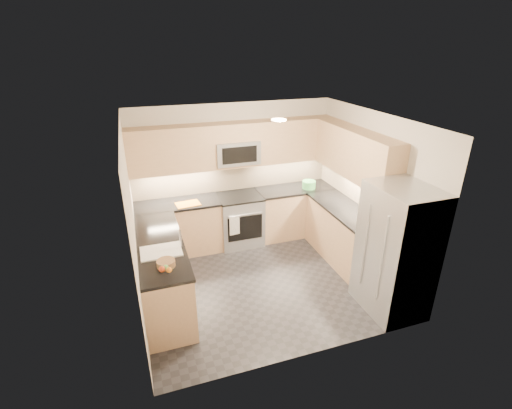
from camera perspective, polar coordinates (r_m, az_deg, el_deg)
name	(u,v)px	position (r m, az deg, el deg)	size (l,w,h in m)	color
floor	(263,280)	(5.95, 1.10, -11.50)	(3.60, 3.20, 0.00)	#26262B
ceiling	(265,120)	(4.94, 1.33, 12.87)	(3.60, 3.20, 0.02)	beige
wall_back	(234,173)	(6.74, -3.42, 4.84)	(3.60, 0.02, 2.50)	beige
wall_front	(315,266)	(4.04, 9.03, -9.32)	(3.60, 0.02, 2.50)	beige
wall_left	(133,226)	(5.06, -18.38, -3.12)	(0.02, 3.20, 2.50)	beige
wall_right	(371,192)	(6.13, 17.26, 1.78)	(0.02, 3.20, 2.50)	beige
base_cab_back_left	(179,228)	(6.60, -11.71, -3.63)	(1.42, 0.60, 0.90)	tan
base_cab_back_right	(294,212)	(7.13, 5.86, -1.10)	(1.42, 0.60, 0.90)	tan
base_cab_right	(344,236)	(6.41, 13.44, -4.68)	(0.60, 1.70, 0.90)	tan
base_cab_peninsula	(163,273)	(5.45, -14.11, -10.23)	(0.60, 2.00, 0.90)	tan
countertop_back_left	(177,204)	(6.40, -12.05, 0.10)	(1.42, 0.63, 0.04)	black
countertop_back_right	(295,189)	(6.95, 6.02, 2.42)	(1.42, 0.63, 0.04)	black
countertop_right	(347,210)	(6.21, 13.84, -0.86)	(0.63, 1.70, 0.04)	black
countertop_peninsula	(160,244)	(5.21, -14.62, -5.93)	(0.63, 2.00, 0.04)	black
upper_cab_back	(236,144)	(6.42, -3.12, 9.22)	(3.60, 0.35, 0.75)	tan
upper_cab_right	(356,154)	(6.06, 15.07, 7.57)	(0.35, 1.95, 0.75)	tan
backsplash_back	(234,176)	(6.76, -3.40, 4.39)	(3.60, 0.01, 0.51)	tan
backsplash_right	(355,186)	(6.49, 14.92, 2.75)	(0.01, 2.30, 0.51)	tan
gas_range	(240,220)	(6.76, -2.52, -2.39)	(0.76, 0.65, 0.91)	#ACAFB5
range_cooktop	(239,197)	(6.57, -2.59, 1.21)	(0.76, 0.65, 0.03)	black
oven_door_glass	(245,228)	(6.48, -1.69, -3.65)	(0.62, 0.02, 0.45)	black
oven_handle	(245,215)	(6.34, -1.67, -1.57)	(0.02, 0.02, 0.60)	#B2B5BA
microwave	(236,152)	(6.43, -3.03, 8.09)	(0.76, 0.40, 0.40)	gray
microwave_door	(240,155)	(6.24, -2.51, 7.61)	(0.60, 0.01, 0.28)	black
refrigerator	(396,251)	(5.27, 20.76, -6.70)	(0.70, 0.90, 1.80)	#A7ABAF
fridge_handle_left	(381,260)	(4.91, 18.72, -8.02)	(0.02, 0.02, 1.20)	#B2B5BA
fridge_handle_right	(365,246)	(5.16, 16.38, -6.10)	(0.02, 0.02, 1.20)	#B2B5BA
sink_basin	(162,256)	(5.01, -14.31, -7.69)	(0.52, 0.38, 0.16)	white
faucet	(181,239)	(4.93, -11.54, -5.28)	(0.03, 0.03, 0.28)	silver
utensil_bowl	(309,185)	(6.93, 8.14, 3.05)	(0.24, 0.24, 0.14)	#46A44F
cutting_board	(188,204)	(6.29, -10.43, 0.07)	(0.39, 0.27, 0.01)	orange
fruit_basket	(166,263)	(4.66, -13.68, -8.79)	(0.22, 0.22, 0.08)	olive
fruit_apple	(162,269)	(4.42, -14.26, -9.63)	(0.07, 0.07, 0.07)	#C03D15
fruit_pear	(166,267)	(4.44, -13.70, -9.37)	(0.06, 0.06, 0.06)	#69BE51
dish_towel_check	(235,226)	(6.35, -3.32, -3.27)	(0.18, 0.01, 0.34)	silver
fruit_orange	(169,270)	(4.39, -13.22, -9.77)	(0.07, 0.07, 0.07)	orange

